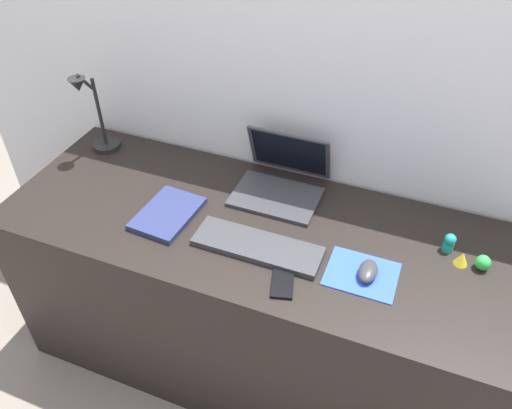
{
  "coord_description": "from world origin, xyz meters",
  "views": [
    {
      "loc": [
        0.47,
        -1.16,
        1.88
      ],
      "look_at": [
        0.01,
        0.0,
        0.83
      ],
      "focal_mm": 35.71,
      "sensor_mm": 36.0,
      "label": 1
    }
  ],
  "objects_px": {
    "cell_phone": "(283,281)",
    "notebook_pad": "(168,214)",
    "desk_lamp": "(94,116)",
    "toy_figurine_green": "(483,263)",
    "toy_figurine_yellow": "(462,258)",
    "laptop": "(282,177)",
    "toy_figurine_teal": "(449,242)",
    "mouse": "(368,271)",
    "keyboard": "(258,246)"
  },
  "relations": [
    {
      "from": "desk_lamp",
      "to": "notebook_pad",
      "type": "height_order",
      "value": "desk_lamp"
    },
    {
      "from": "notebook_pad",
      "to": "toy_figurine_green",
      "type": "xyz_separation_m",
      "value": [
        1.0,
        0.14,
        0.01
      ]
    },
    {
      "from": "notebook_pad",
      "to": "toy_figurine_yellow",
      "type": "distance_m",
      "value": 0.95
    },
    {
      "from": "toy_figurine_green",
      "to": "desk_lamp",
      "type": "bearing_deg",
      "value": 175.6
    },
    {
      "from": "notebook_pad",
      "to": "toy_figurine_teal",
      "type": "xyz_separation_m",
      "value": [
        0.9,
        0.18,
        0.02
      ]
    },
    {
      "from": "notebook_pad",
      "to": "toy_figurine_green",
      "type": "height_order",
      "value": "toy_figurine_green"
    },
    {
      "from": "keyboard",
      "to": "toy_figurine_green",
      "type": "height_order",
      "value": "toy_figurine_green"
    },
    {
      "from": "desk_lamp",
      "to": "mouse",
      "type": "bearing_deg",
      "value": -13.42
    },
    {
      "from": "mouse",
      "to": "toy_figurine_teal",
      "type": "height_order",
      "value": "toy_figurine_teal"
    },
    {
      "from": "notebook_pad",
      "to": "toy_figurine_teal",
      "type": "bearing_deg",
      "value": 15.17
    },
    {
      "from": "desk_lamp",
      "to": "notebook_pad",
      "type": "xyz_separation_m",
      "value": [
        0.44,
        -0.25,
        -0.15
      ]
    },
    {
      "from": "keyboard",
      "to": "toy_figurine_teal",
      "type": "distance_m",
      "value": 0.6
    },
    {
      "from": "mouse",
      "to": "toy_figurine_yellow",
      "type": "height_order",
      "value": "toy_figurine_yellow"
    },
    {
      "from": "laptop",
      "to": "toy_figurine_teal",
      "type": "bearing_deg",
      "value": -9.94
    },
    {
      "from": "mouse",
      "to": "toy_figurine_green",
      "type": "height_order",
      "value": "toy_figurine_green"
    },
    {
      "from": "mouse",
      "to": "desk_lamp",
      "type": "bearing_deg",
      "value": 166.58
    },
    {
      "from": "laptop",
      "to": "toy_figurine_green",
      "type": "height_order",
      "value": "laptop"
    },
    {
      "from": "desk_lamp",
      "to": "notebook_pad",
      "type": "relative_size",
      "value": 1.44
    },
    {
      "from": "toy_figurine_teal",
      "to": "laptop",
      "type": "bearing_deg",
      "value": 170.06
    },
    {
      "from": "keyboard",
      "to": "toy_figurine_yellow",
      "type": "xyz_separation_m",
      "value": [
        0.6,
        0.17,
        0.01
      ]
    },
    {
      "from": "cell_phone",
      "to": "toy_figurine_yellow",
      "type": "bearing_deg",
      "value": 14.49
    },
    {
      "from": "desk_lamp",
      "to": "toy_figurine_teal",
      "type": "height_order",
      "value": "desk_lamp"
    },
    {
      "from": "laptop",
      "to": "mouse",
      "type": "bearing_deg",
      "value": -38.85
    },
    {
      "from": "desk_lamp",
      "to": "toy_figurine_green",
      "type": "bearing_deg",
      "value": -4.4
    },
    {
      "from": "desk_lamp",
      "to": "laptop",
      "type": "bearing_deg",
      "value": 2.81
    },
    {
      "from": "toy_figurine_green",
      "to": "cell_phone",
      "type": "bearing_deg",
      "value": -152.97
    },
    {
      "from": "keyboard",
      "to": "laptop",
      "type": "bearing_deg",
      "value": 95.75
    },
    {
      "from": "keyboard",
      "to": "cell_phone",
      "type": "distance_m",
      "value": 0.16
    },
    {
      "from": "cell_phone",
      "to": "notebook_pad",
      "type": "distance_m",
      "value": 0.48
    },
    {
      "from": "mouse",
      "to": "cell_phone",
      "type": "distance_m",
      "value": 0.25
    },
    {
      "from": "toy_figurine_green",
      "to": "toy_figurine_yellow",
      "type": "bearing_deg",
      "value": -177.36
    },
    {
      "from": "cell_phone",
      "to": "desk_lamp",
      "type": "height_order",
      "value": "desk_lamp"
    },
    {
      "from": "toy_figurine_green",
      "to": "notebook_pad",
      "type": "bearing_deg",
      "value": -172.22
    },
    {
      "from": "keyboard",
      "to": "notebook_pad",
      "type": "distance_m",
      "value": 0.34
    },
    {
      "from": "toy_figurine_yellow",
      "to": "toy_figurine_teal",
      "type": "bearing_deg",
      "value": 133.15
    },
    {
      "from": "toy_figurine_green",
      "to": "toy_figurine_teal",
      "type": "height_order",
      "value": "toy_figurine_teal"
    },
    {
      "from": "laptop",
      "to": "desk_lamp",
      "type": "distance_m",
      "value": 0.75
    },
    {
      "from": "toy_figurine_yellow",
      "to": "toy_figurine_teal",
      "type": "distance_m",
      "value": 0.06
    },
    {
      "from": "cell_phone",
      "to": "toy_figurine_green",
      "type": "distance_m",
      "value": 0.6
    },
    {
      "from": "cell_phone",
      "to": "keyboard",
      "type": "bearing_deg",
      "value": 124.11
    },
    {
      "from": "notebook_pad",
      "to": "toy_figurine_green",
      "type": "relative_size",
      "value": 4.82
    },
    {
      "from": "laptop",
      "to": "cell_phone",
      "type": "distance_m",
      "value": 0.45
    },
    {
      "from": "cell_phone",
      "to": "notebook_pad",
      "type": "bearing_deg",
      "value": 148.23
    },
    {
      "from": "cell_phone",
      "to": "toy_figurine_green",
      "type": "height_order",
      "value": "toy_figurine_green"
    },
    {
      "from": "laptop",
      "to": "notebook_pad",
      "type": "distance_m",
      "value": 0.42
    },
    {
      "from": "keyboard",
      "to": "toy_figurine_yellow",
      "type": "distance_m",
      "value": 0.62
    },
    {
      "from": "laptop",
      "to": "keyboard",
      "type": "distance_m",
      "value": 0.32
    },
    {
      "from": "notebook_pad",
      "to": "toy_figurine_yellow",
      "type": "xyz_separation_m",
      "value": [
        0.94,
        0.13,
        0.01
      ]
    },
    {
      "from": "desk_lamp",
      "to": "toy_figurine_teal",
      "type": "distance_m",
      "value": 1.34
    },
    {
      "from": "toy_figurine_green",
      "to": "mouse",
      "type": "bearing_deg",
      "value": -153.33
    }
  ]
}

